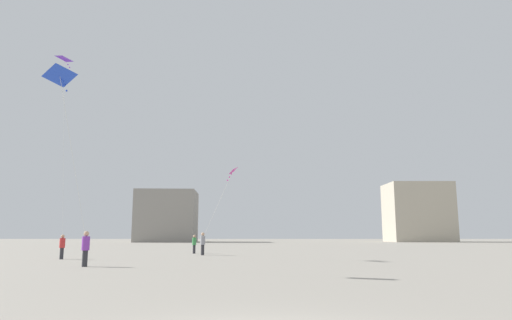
{
  "coord_description": "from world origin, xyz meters",
  "views": [
    {
      "loc": [
        -0.15,
        -7.11,
        1.65
      ],
      "look_at": [
        0.0,
        23.56,
        6.72
      ],
      "focal_mm": 31.47,
      "sensor_mm": 36.0,
      "label": 1
    }
  ],
  "objects_px": {
    "kite_violet_delta": "(62,63)",
    "person_in_red": "(60,246)",
    "person_in_green": "(192,243)",
    "kite_magenta_delta": "(229,173)",
    "kite_cobalt_delta": "(58,78)",
    "building_centre_hall": "(415,212)",
    "person_in_grey": "(200,243)",
    "building_left_hall": "(165,216)",
    "person_in_purple": "(83,247)"
  },
  "relations": [
    {
      "from": "kite_violet_delta",
      "to": "person_in_red",
      "type": "bearing_deg",
      "value": -54.2
    },
    {
      "from": "person_in_green",
      "to": "kite_magenta_delta",
      "type": "relative_size",
      "value": 0.26
    },
    {
      "from": "person_in_green",
      "to": "kite_cobalt_delta",
      "type": "bearing_deg",
      "value": 13.81
    },
    {
      "from": "person_in_red",
      "to": "building_centre_hall",
      "type": "relative_size",
      "value": 0.13
    },
    {
      "from": "building_centre_hall",
      "to": "person_in_grey",
      "type": "bearing_deg",
      "value": -122.53
    },
    {
      "from": "person_in_green",
      "to": "kite_violet_delta",
      "type": "relative_size",
      "value": 0.11
    },
    {
      "from": "building_left_hall",
      "to": "building_centre_hall",
      "type": "xyz_separation_m",
      "value": [
        54.0,
        1.89,
        0.94
      ]
    },
    {
      "from": "building_left_hall",
      "to": "building_centre_hall",
      "type": "distance_m",
      "value": 54.04
    },
    {
      "from": "person_in_purple",
      "to": "kite_magenta_delta",
      "type": "height_order",
      "value": "kite_magenta_delta"
    },
    {
      "from": "person_in_grey",
      "to": "building_left_hall",
      "type": "bearing_deg",
      "value": 131.04
    },
    {
      "from": "building_centre_hall",
      "to": "kite_cobalt_delta",
      "type": "bearing_deg",
      "value": -120.0
    },
    {
      "from": "person_in_green",
      "to": "building_centre_hall",
      "type": "bearing_deg",
      "value": 171.96
    },
    {
      "from": "person_in_purple",
      "to": "person_in_green",
      "type": "height_order",
      "value": "person_in_purple"
    },
    {
      "from": "person_in_red",
      "to": "person_in_green",
      "type": "xyz_separation_m",
      "value": [
        7.57,
        8.78,
        -0.03
      ]
    },
    {
      "from": "person_in_grey",
      "to": "kite_cobalt_delta",
      "type": "bearing_deg",
      "value": -81.27
    },
    {
      "from": "person_in_purple",
      "to": "kite_violet_delta",
      "type": "distance_m",
      "value": 17.66
    },
    {
      "from": "kite_violet_delta",
      "to": "building_centre_hall",
      "type": "height_order",
      "value": "kite_violet_delta"
    },
    {
      "from": "kite_magenta_delta",
      "to": "person_in_green",
      "type": "bearing_deg",
      "value": 113.23
    },
    {
      "from": "kite_violet_delta",
      "to": "building_centre_hall",
      "type": "relative_size",
      "value": 1.08
    },
    {
      "from": "kite_magenta_delta",
      "to": "kite_cobalt_delta",
      "type": "bearing_deg",
      "value": -127.85
    },
    {
      "from": "person_in_green",
      "to": "kite_violet_delta",
      "type": "bearing_deg",
      "value": -30.67
    },
    {
      "from": "person_in_red",
      "to": "building_centre_hall",
      "type": "distance_m",
      "value": 83.1
    },
    {
      "from": "person_in_red",
      "to": "kite_cobalt_delta",
      "type": "height_order",
      "value": "kite_cobalt_delta"
    },
    {
      "from": "kite_cobalt_delta",
      "to": "kite_violet_delta",
      "type": "bearing_deg",
      "value": 113.66
    },
    {
      "from": "kite_magenta_delta",
      "to": "kite_cobalt_delta",
      "type": "xyz_separation_m",
      "value": [
        -7.73,
        -9.95,
        3.24
      ]
    },
    {
      "from": "building_centre_hall",
      "to": "building_left_hall",
      "type": "bearing_deg",
      "value": -177.99
    },
    {
      "from": "kite_cobalt_delta",
      "to": "person_in_green",
      "type": "bearing_deg",
      "value": 77.34
    },
    {
      "from": "person_in_purple",
      "to": "building_left_hall",
      "type": "height_order",
      "value": "building_left_hall"
    },
    {
      "from": "person_in_purple",
      "to": "kite_magenta_delta",
      "type": "distance_m",
      "value": 11.17
    },
    {
      "from": "kite_magenta_delta",
      "to": "building_left_hall",
      "type": "height_order",
      "value": "building_left_hall"
    },
    {
      "from": "person_in_red",
      "to": "building_left_hall",
      "type": "bearing_deg",
      "value": 153.7
    },
    {
      "from": "person_in_red",
      "to": "kite_magenta_delta",
      "type": "height_order",
      "value": "kite_magenta_delta"
    },
    {
      "from": "person_in_red",
      "to": "kite_magenta_delta",
      "type": "xyz_separation_m",
      "value": [
        11.17,
        0.38,
        4.92
      ]
    },
    {
      "from": "person_in_grey",
      "to": "building_left_hall",
      "type": "xyz_separation_m",
      "value": [
        -14.62,
        59.86,
        4.36
      ]
    },
    {
      "from": "person_in_red",
      "to": "kite_violet_delta",
      "type": "distance_m",
      "value": 14.11
    },
    {
      "from": "person_in_red",
      "to": "building_left_hall",
      "type": "height_order",
      "value": "building_left_hall"
    },
    {
      "from": "person_in_red",
      "to": "person_in_purple",
      "type": "height_order",
      "value": "person_in_purple"
    },
    {
      "from": "kite_magenta_delta",
      "to": "building_left_hall",
      "type": "relative_size",
      "value": 0.47
    },
    {
      "from": "person_in_purple",
      "to": "building_centre_hall",
      "type": "distance_m",
      "value": 86.57
    },
    {
      "from": "person_in_green",
      "to": "building_left_hall",
      "type": "bearing_deg",
      "value": -140.14
    },
    {
      "from": "person_in_green",
      "to": "building_centre_hall",
      "type": "relative_size",
      "value": 0.12
    },
    {
      "from": "person_in_green",
      "to": "building_left_hall",
      "type": "xyz_separation_m",
      "value": [
        -13.56,
        56.93,
        4.48
      ]
    },
    {
      "from": "kite_violet_delta",
      "to": "kite_cobalt_delta",
      "type": "xyz_separation_m",
      "value": [
        5.36,
        -12.23,
        -5.57
      ]
    },
    {
      "from": "person_in_red",
      "to": "building_left_hall",
      "type": "distance_m",
      "value": 66.14
    },
    {
      "from": "kite_violet_delta",
      "to": "person_in_grey",
      "type": "bearing_deg",
      "value": 16.88
    },
    {
      "from": "person_in_red",
      "to": "kite_violet_delta",
      "type": "height_order",
      "value": "kite_violet_delta"
    },
    {
      "from": "person_in_purple",
      "to": "kite_violet_delta",
      "type": "relative_size",
      "value": 0.13
    },
    {
      "from": "person_in_grey",
      "to": "building_left_hall",
      "type": "relative_size",
      "value": 0.13
    },
    {
      "from": "person_in_purple",
      "to": "building_left_hall",
      "type": "relative_size",
      "value": 0.14
    },
    {
      "from": "kite_magenta_delta",
      "to": "person_in_red",
      "type": "bearing_deg",
      "value": -178.07
    }
  ]
}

